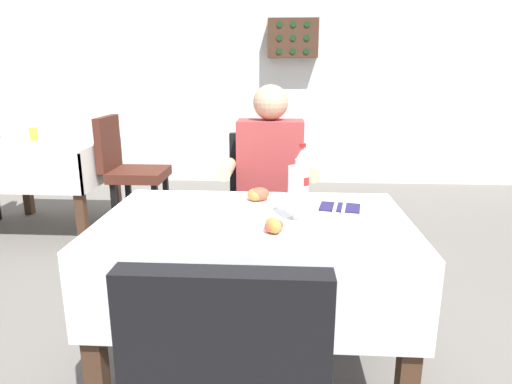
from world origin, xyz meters
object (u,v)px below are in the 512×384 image
object	(u,v)px
main_dining_table	(255,258)
background_dining_table	(47,163)
plate_far_diner	(258,198)
seated_diner_far	(270,187)
napkin_cutlery_set	(340,207)
background_chair_right	(128,166)
plate_near_camera	(273,228)
wall_bottle_rack	(293,38)
cola_bottle_primary	(302,174)
beer_glass_left	(296,194)
background_table_tumbler	(34,134)
chair_far_diner_seat	(263,208)

from	to	relation	value
main_dining_table	background_dining_table	xyz separation A→B (m)	(-1.88, 1.90, -0.01)
plate_far_diner	seated_diner_far	bearing A→B (deg)	85.54
napkin_cutlery_set	background_chair_right	xyz separation A→B (m)	(-1.54, 1.75, -0.21)
napkin_cutlery_set	background_chair_right	size ratio (longest dim) A/B	0.20
plate_near_camera	wall_bottle_rack	bearing A→B (deg)	88.09
main_dining_table	napkin_cutlery_set	bearing A→B (deg)	22.88
background_chair_right	wall_bottle_rack	xyz separation A→B (m)	(1.38, 1.69, 1.12)
plate_near_camera	background_dining_table	bearing A→B (deg)	133.36
plate_near_camera	seated_diner_far	bearing A→B (deg)	92.46
plate_far_diner	cola_bottle_primary	bearing A→B (deg)	27.69
seated_diner_far	napkin_cutlery_set	xyz separation A→B (m)	(0.32, -0.53, 0.05)
beer_glass_left	background_table_tumbler	xyz separation A→B (m)	(-2.15, 1.97, -0.06)
wall_bottle_rack	main_dining_table	bearing A→B (deg)	-93.23
main_dining_table	wall_bottle_rack	xyz separation A→B (m)	(0.20, 3.59, 1.10)
chair_far_diner_seat	plate_far_diner	size ratio (longest dim) A/B	4.02
plate_near_camera	background_chair_right	xyz separation A→B (m)	(-1.26, 2.07, -0.22)
main_dining_table	plate_far_diner	xyz separation A→B (m)	(0.00, 0.21, 0.20)
background_dining_table	background_table_tumbler	size ratio (longest dim) A/B	8.95
plate_far_diner	background_dining_table	world-z (taller)	plate_far_diner
seated_diner_far	plate_far_diner	size ratio (longest dim) A/B	5.22
plate_far_diner	cola_bottle_primary	distance (m)	0.24
seated_diner_far	background_dining_table	xyz separation A→B (m)	(-1.92, 1.21, -0.14)
plate_far_diner	wall_bottle_rack	bearing A→B (deg)	86.62
main_dining_table	beer_glass_left	xyz separation A→B (m)	(0.16, -0.03, 0.28)
chair_far_diner_seat	wall_bottle_rack	world-z (taller)	wall_bottle_rack
seated_diner_far	main_dining_table	bearing A→B (deg)	-93.37
plate_far_diner	background_table_tumbler	size ratio (longest dim) A/B	2.20
seated_diner_far	background_chair_right	size ratio (longest dim) A/B	1.30
seated_diner_far	plate_far_diner	xyz separation A→B (m)	(-0.04, -0.47, 0.07)
chair_far_diner_seat	background_table_tumbler	world-z (taller)	chair_far_diner_seat
seated_diner_far	background_table_tumbler	world-z (taller)	seated_diner_far
main_dining_table	cola_bottle_primary	bearing A→B (deg)	57.41
plate_near_camera	background_dining_table	world-z (taller)	plate_near_camera
main_dining_table	background_dining_table	size ratio (longest dim) A/B	1.25
plate_near_camera	beer_glass_left	bearing A→B (deg)	60.77
chair_far_diner_seat	cola_bottle_primary	size ratio (longest dim) A/B	3.82
beer_glass_left	background_table_tumbler	size ratio (longest dim) A/B	1.99
napkin_cutlery_set	background_dining_table	xyz separation A→B (m)	(-2.24, 1.75, -0.19)
background_dining_table	chair_far_diner_seat	bearing A→B (deg)	-30.43
background_table_tumbler	beer_glass_left	bearing A→B (deg)	-42.46
chair_far_diner_seat	seated_diner_far	xyz separation A→B (m)	(0.04, -0.11, 0.16)
chair_far_diner_seat	wall_bottle_rack	xyz separation A→B (m)	(0.20, 2.80, 1.12)
chair_far_diner_seat	background_chair_right	bearing A→B (deg)	136.89
seated_diner_far	background_table_tumbler	bearing A→B (deg)	148.18
plate_near_camera	napkin_cutlery_set	size ratio (longest dim) A/B	1.19
beer_glass_left	wall_bottle_rack	distance (m)	3.71
plate_far_diner	napkin_cutlery_set	bearing A→B (deg)	-9.15
plate_far_diner	background_table_tumbler	bearing A→B (deg)	138.98
napkin_cutlery_set	wall_bottle_rack	world-z (taller)	wall_bottle_rack
background_table_tumbler	plate_far_diner	bearing A→B (deg)	-41.02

